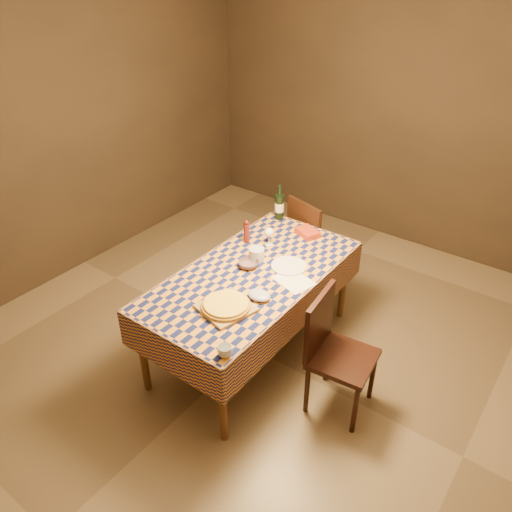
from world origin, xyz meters
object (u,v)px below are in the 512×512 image
at_px(dining_table, 252,281).
at_px(pizza, 226,305).
at_px(white_plate, 289,266).
at_px(chair_right, 333,347).
at_px(cutting_board, 226,308).
at_px(bowl, 248,264).
at_px(chair_far, 311,238).
at_px(wine_bottle, 279,206).

height_order(dining_table, pizza, pizza).
bearing_deg(white_plate, chair_right, -29.74).
height_order(dining_table, white_plate, white_plate).
relative_size(white_plate, chair_right, 0.30).
height_order(cutting_board, bowl, bowl).
distance_m(cutting_board, chair_far, 1.59).
bearing_deg(chair_right, bowl, 169.48).
relative_size(cutting_board, chair_far, 0.35).
bearing_deg(cutting_board, pizza, 0.00).
bearing_deg(white_plate, pizza, -94.71).
xyz_separation_m(pizza, chair_far, (-0.24, 1.55, -0.28)).
bearing_deg(dining_table, chair_far, 96.11).
xyz_separation_m(pizza, bowl, (-0.19, 0.51, -0.01)).
distance_m(cutting_board, wine_bottle, 1.40).
bearing_deg(bowl, wine_bottle, 108.07).
xyz_separation_m(cutting_board, wine_bottle, (-0.46, 1.32, 0.11)).
relative_size(cutting_board, white_plate, 1.19).
bearing_deg(pizza, chair_right, 27.96).
height_order(cutting_board, pizza, pizza).
height_order(cutting_board, chair_far, chair_far).
bearing_deg(white_plate, wine_bottle, 129.72).
height_order(pizza, chair_right, chair_right).
bearing_deg(wine_bottle, dining_table, -68.51).
relative_size(pizza, white_plate, 1.46).
height_order(pizza, white_plate, pizza).
distance_m(dining_table, cutting_board, 0.48).
xyz_separation_m(dining_table, pizza, (0.12, -0.46, 0.11)).
bearing_deg(pizza, wine_bottle, 109.18).
height_order(bowl, chair_far, chair_far).
xyz_separation_m(cutting_board, chair_right, (0.66, 0.35, -0.26)).
distance_m(dining_table, white_plate, 0.31).
bearing_deg(white_plate, bowl, -143.56).
xyz_separation_m(dining_table, chair_right, (0.78, -0.11, -0.17)).
relative_size(wine_bottle, chair_far, 0.35).
distance_m(pizza, white_plate, 0.70).
bearing_deg(chair_far, pizza, -81.32).
height_order(dining_table, wine_bottle, wine_bottle).
bearing_deg(cutting_board, wine_bottle, 109.18).
bearing_deg(wine_bottle, cutting_board, -70.82).
height_order(bowl, white_plate, bowl).
bearing_deg(white_plate, cutting_board, -94.71).
distance_m(cutting_board, white_plate, 0.70).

